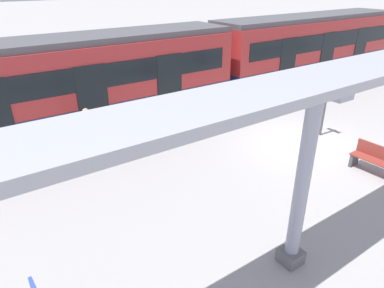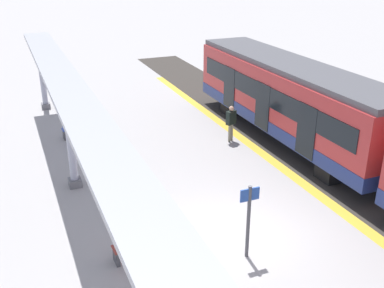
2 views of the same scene
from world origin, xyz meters
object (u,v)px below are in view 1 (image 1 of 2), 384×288
at_px(train_near_carriage, 79,82).
at_px(canopy_pillar_second, 302,184).
at_px(bench_near_end, 378,160).
at_px(train_far_carriage, 308,45).
at_px(passenger_waiting_near_edge, 88,126).
at_px(platform_info_sign, 326,101).

xyz_separation_m(train_near_carriage, canopy_pillar_second, (9.55, 0.99, 0.10)).
bearing_deg(canopy_pillar_second, bench_near_end, 101.26).
bearing_deg(train_near_carriage, bench_near_end, 34.80).
bearing_deg(train_near_carriage, train_far_carriage, 90.00).
height_order(train_near_carriage, passenger_waiting_near_edge, train_near_carriage).
height_order(train_near_carriage, train_far_carriage, same).
relative_size(train_near_carriage, canopy_pillar_second, 3.33).
bearing_deg(passenger_waiting_near_edge, train_near_carriage, 164.67).
bearing_deg(canopy_pillar_second, platform_info_sign, 121.98).
bearing_deg(bench_near_end, train_far_carriage, 139.64).
bearing_deg(bench_near_end, canopy_pillar_second, -78.74).
relative_size(train_near_carriage, bench_near_end, 8.35).
distance_m(train_near_carriage, platform_info_sign, 9.09).
bearing_deg(train_far_carriage, passenger_waiting_near_edge, -80.02).
xyz_separation_m(train_far_carriage, passenger_waiting_near_edge, (2.45, -13.89, -0.80)).
distance_m(train_far_carriage, canopy_pillar_second, 15.51).
xyz_separation_m(canopy_pillar_second, passenger_waiting_near_edge, (-7.10, -1.66, -0.90)).
relative_size(canopy_pillar_second, passenger_waiting_near_edge, 2.32).
relative_size(canopy_pillar_second, platform_info_sign, 1.73).
relative_size(train_near_carriage, passenger_waiting_near_edge, 7.71).
distance_m(canopy_pillar_second, bench_near_end, 5.27).
distance_m(canopy_pillar_second, passenger_waiting_near_edge, 7.35).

